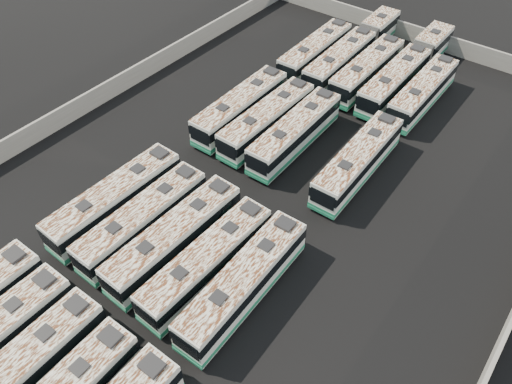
# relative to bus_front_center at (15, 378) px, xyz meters

# --- Properties ---
(ground) EXTENTS (140.00, 140.00, 0.00)m
(ground) POSITION_rel_bus_front_center_xyz_m (1.12, 21.94, -1.83)
(ground) COLOR black
(ground) RESTS_ON ground
(perimeter_wall) EXTENTS (45.20, 73.20, 2.20)m
(perimeter_wall) POSITION_rel_bus_front_center_xyz_m (1.12, 21.94, -0.73)
(perimeter_wall) COLOR slate
(perimeter_wall) RESTS_ON ground
(bus_front_center) EXTENTS (2.89, 12.71, 3.57)m
(bus_front_center) POSITION_rel_bus_front_center_xyz_m (0.00, 0.00, 0.00)
(bus_front_center) COLOR silver
(bus_front_center) RESTS_ON ground
(bus_midfront_far_left) EXTENTS (3.03, 12.95, 3.63)m
(bus_midfront_far_left) POSITION_rel_bus_front_center_xyz_m (-6.90, 14.25, 0.03)
(bus_midfront_far_left) COLOR silver
(bus_midfront_far_left) RESTS_ON ground
(bus_midfront_left) EXTENTS (2.76, 12.50, 3.52)m
(bus_midfront_left) POSITION_rel_bus_front_center_xyz_m (-3.40, 14.10, -0.03)
(bus_midfront_left) COLOR silver
(bus_midfront_left) RESTS_ON ground
(bus_midfront_center) EXTENTS (3.04, 12.91, 3.62)m
(bus_midfront_center) POSITION_rel_bus_front_center_xyz_m (0.03, 14.26, 0.03)
(bus_midfront_center) COLOR silver
(bus_midfront_center) RESTS_ON ground
(bus_midfront_right) EXTENTS (2.95, 12.51, 3.51)m
(bus_midfront_right) POSITION_rel_bus_front_center_xyz_m (3.55, 14.10, -0.03)
(bus_midfront_right) COLOR silver
(bus_midfront_right) RESTS_ON ground
(bus_midfront_far_right) EXTENTS (3.02, 12.82, 3.60)m
(bus_midfront_far_right) POSITION_rel_bus_front_center_xyz_m (6.95, 14.26, 0.01)
(bus_midfront_far_right) COLOR silver
(bus_midfront_far_right) RESTS_ON ground
(bus_midback_far_left) EXTENTS (2.86, 12.91, 3.63)m
(bus_midback_far_left) POSITION_rel_bus_front_center_xyz_m (-6.84, 31.11, 0.03)
(bus_midback_far_left) COLOR silver
(bus_midback_far_left) RESTS_ON ground
(bus_midback_left) EXTENTS (2.85, 12.79, 3.60)m
(bus_midback_left) POSITION_rel_bus_front_center_xyz_m (-3.38, 31.05, 0.01)
(bus_midback_left) COLOR silver
(bus_midback_left) RESTS_ON ground
(bus_midback_center) EXTENTS (2.93, 12.84, 3.61)m
(bus_midback_center) POSITION_rel_bus_front_center_xyz_m (-0.01, 31.08, 0.02)
(bus_midback_center) COLOR silver
(bus_midback_center) RESTS_ON ground
(bus_midback_far_right) EXTENTS (2.98, 12.86, 3.61)m
(bus_midback_far_right) POSITION_rel_bus_front_center_xyz_m (6.95, 31.07, 0.02)
(bus_midback_far_right) COLOR silver
(bus_midback_far_right) RESTS_ON ground
(bus_back_far_left) EXTENTS (2.94, 12.73, 3.57)m
(bus_back_far_left) POSITION_rel_bus_front_center_xyz_m (-6.87, 45.39, 0.00)
(bus_back_far_left) COLOR silver
(bus_back_far_left) RESTS_ON ground
(bus_back_left) EXTENTS (3.20, 19.84, 3.59)m
(bus_back_left) POSITION_rel_bus_front_center_xyz_m (-3.50, 48.69, 0.01)
(bus_back_left) COLOR silver
(bus_back_left) RESTS_ON ground
(bus_back_center) EXTENTS (2.79, 12.90, 3.63)m
(bus_back_center) POSITION_rel_bus_front_center_xyz_m (0.06, 45.43, 0.03)
(bus_back_center) COLOR silver
(bus_back_center) RESTS_ON ground
(bus_back_right) EXTENTS (2.88, 19.98, 3.62)m
(bus_back_right) POSITION_rel_bus_front_center_xyz_m (3.49, 48.73, 0.02)
(bus_back_right) COLOR silver
(bus_back_right) RESTS_ON ground
(bus_back_far_right) EXTENTS (2.71, 12.55, 3.53)m
(bus_back_far_right) POSITION_rel_bus_front_center_xyz_m (6.93, 45.24, -0.02)
(bus_back_far_right) COLOR silver
(bus_back_far_right) RESTS_ON ground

